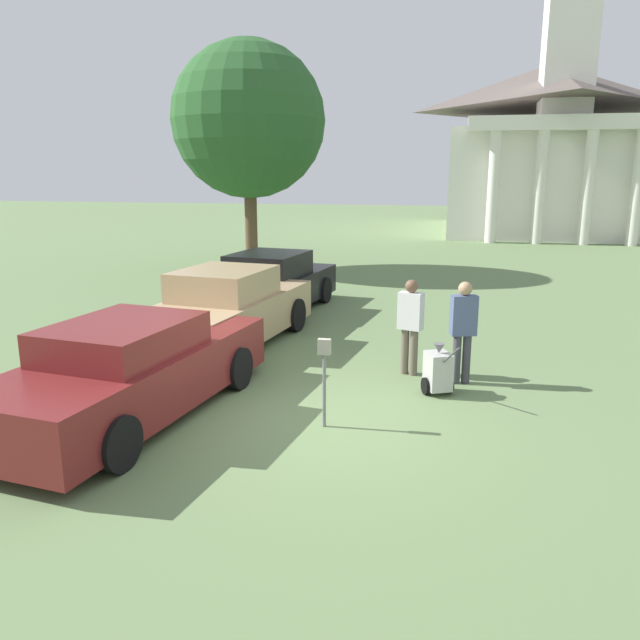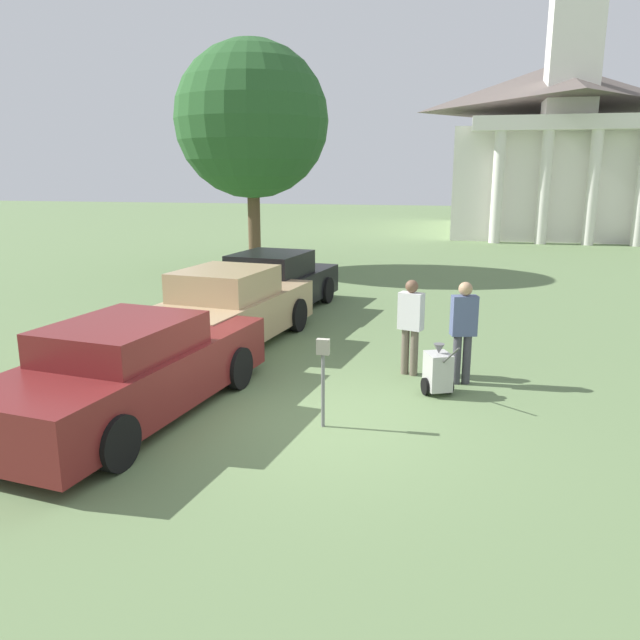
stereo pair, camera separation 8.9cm
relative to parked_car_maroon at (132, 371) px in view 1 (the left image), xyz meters
name	(u,v)px [view 1 (the left image)]	position (x,y,z in m)	size (l,w,h in m)	color
ground_plane	(315,422)	(2.66, 0.32, -0.70)	(120.00, 120.00, 0.00)	#607A4C
parked_car_maroon	(132,371)	(0.00, 0.00, 0.00)	(2.52, 5.24, 1.47)	maroon
parked_car_tan	(228,310)	(0.00, 4.02, 0.05)	(2.49, 4.90, 1.61)	tan
parked_car_black	(272,285)	(0.00, 7.21, 0.01)	(2.49, 4.95, 1.54)	black
parking_meter	(324,366)	(2.82, 0.20, 0.20)	(0.18, 0.09, 1.28)	slate
person_worker	(410,321)	(3.82, 2.81, 0.28)	(0.47, 0.34, 1.71)	#665B4C
person_supervisor	(463,326)	(4.72, 2.51, 0.31)	(0.46, 0.32, 1.76)	#3F3F47
equipment_cart	(438,371)	(4.35, 1.90, -0.31)	(0.59, 0.98, 1.00)	#B2B2AD
church	(547,141)	(9.66, 32.23, 4.59)	(11.31, 15.28, 22.50)	silver
shade_tree	(249,121)	(-2.63, 13.64, 4.54)	(5.33, 5.33, 7.92)	brown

